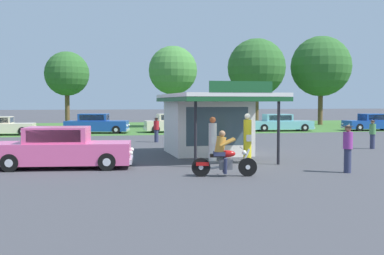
# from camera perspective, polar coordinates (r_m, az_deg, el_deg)

# --- Properties ---
(ground_plane) EXTENTS (300.00, 300.00, 0.00)m
(ground_plane) POSITION_cam_1_polar(r_m,az_deg,el_deg) (20.20, 6.02, -4.24)
(ground_plane) COLOR #424247
(grass_verge_strip) EXTENTS (120.00, 24.00, 0.01)m
(grass_verge_strip) POSITION_cam_1_polar(r_m,az_deg,el_deg) (49.42, -5.51, 0.05)
(grass_verge_strip) COLOR #3D6B2D
(grass_verge_strip) RESTS_ON ground
(service_station_kiosk) EXTENTS (4.38, 7.28, 3.36)m
(service_station_kiosk) POSITION_cam_1_polar(r_m,az_deg,el_deg) (23.52, 2.02, 0.92)
(service_station_kiosk) COLOR silver
(service_station_kiosk) RESTS_ON ground
(gas_pump_nearside) EXTENTS (0.44, 0.44, 1.94)m
(gas_pump_nearside) POSITION_cam_1_polar(r_m,az_deg,el_deg) (20.10, 2.45, -1.72)
(gas_pump_nearside) COLOR slate
(gas_pump_nearside) RESTS_ON ground
(gas_pump_offside) EXTENTS (0.44, 0.44, 2.07)m
(gas_pump_offside) POSITION_cam_1_polar(r_m,az_deg,el_deg) (20.56, 6.56, -1.45)
(gas_pump_offside) COLOR slate
(gas_pump_offside) RESTS_ON ground
(motorcycle_with_rider) EXTENTS (2.22, 0.77, 1.58)m
(motorcycle_with_rider) POSITION_cam_1_polar(r_m,az_deg,el_deg) (16.56, 3.71, -3.55)
(motorcycle_with_rider) COLOR black
(motorcycle_with_rider) RESTS_ON ground
(featured_classic_sedan) EXTENTS (5.55, 2.64, 1.59)m
(featured_classic_sedan) POSITION_cam_1_polar(r_m,az_deg,el_deg) (19.30, -15.11, -2.49)
(featured_classic_sedan) COLOR #E55993
(featured_classic_sedan) RESTS_ON ground
(parked_car_second_row_spare) EXTENTS (4.87, 1.91, 1.56)m
(parked_car_second_row_spare) POSITION_cam_1_polar(r_m,az_deg,el_deg) (40.89, -2.37, 0.44)
(parked_car_second_row_spare) COLOR beige
(parked_car_second_row_spare) RESTS_ON ground
(parked_car_back_row_right) EXTENTS (5.68, 2.46, 1.49)m
(parked_car_back_row_right) POSITION_cam_1_polar(r_m,az_deg,el_deg) (43.24, 10.42, 0.49)
(parked_car_back_row_right) COLOR #7AC6D1
(parked_car_back_row_right) RESTS_ON ground
(parked_car_back_row_far_left) EXTENTS (4.93, 2.20, 1.44)m
(parked_car_back_row_far_left) POSITION_cam_1_polar(r_m,az_deg,el_deg) (40.01, -21.44, 0.09)
(parked_car_back_row_far_left) COLOR beige
(parked_car_back_row_far_left) RESTS_ON ground
(parked_car_back_row_centre_left) EXTENTS (5.11, 2.09, 1.50)m
(parked_car_back_row_centre_left) POSITION_cam_1_polar(r_m,az_deg,el_deg) (46.37, 20.41, 0.52)
(parked_car_back_row_centre_left) COLOR #19479E
(parked_car_back_row_centre_left) RESTS_ON ground
(parked_car_back_row_centre) EXTENTS (5.47, 2.99, 1.60)m
(parked_car_back_row_centre) POSITION_cam_1_polar(r_m,az_deg,el_deg) (40.36, -11.24, 0.39)
(parked_car_back_row_centre) COLOR #19479E
(parked_car_back_row_centre) RESTS_ON ground
(bystander_chatting_near_pumps) EXTENTS (0.34, 0.34, 1.57)m
(bystander_chatting_near_pumps) POSITION_cam_1_polar(r_m,az_deg,el_deg) (30.74, -4.23, -0.19)
(bystander_chatting_near_pumps) COLOR #2D3351
(bystander_chatting_near_pumps) RESTS_ON ground
(bystander_leaning_by_kiosk) EXTENTS (0.34, 0.34, 1.57)m
(bystander_leaning_by_kiosk) POSITION_cam_1_polar(r_m,az_deg,el_deg) (28.05, 20.53, -0.67)
(bystander_leaning_by_kiosk) COLOR #2D3351
(bystander_leaning_by_kiosk) RESTS_ON ground
(bystander_standing_back_lot) EXTENTS (0.38, 0.38, 1.71)m
(bystander_standing_back_lot) POSITION_cam_1_polar(r_m,az_deg,el_deg) (18.24, 17.91, -2.24)
(bystander_standing_back_lot) COLOR #2D3351
(bystander_standing_back_lot) RESTS_ON ground
(tree_oak_centre) EXTENTS (6.75, 6.75, 9.95)m
(tree_oak_centre) POSITION_cam_1_polar(r_m,az_deg,el_deg) (56.46, 14.97, 6.98)
(tree_oak_centre) COLOR brown
(tree_oak_centre) RESTS_ON ground
(tree_oak_far_right) EXTENTS (4.95, 4.95, 8.27)m
(tree_oak_far_right) POSITION_cam_1_polar(r_m,az_deg,el_deg) (49.49, -2.27, 6.73)
(tree_oak_far_right) COLOR brown
(tree_oak_far_right) RESTS_ON ground
(tree_oak_left) EXTENTS (4.43, 4.43, 7.60)m
(tree_oak_left) POSITION_cam_1_polar(r_m,az_deg,el_deg) (50.11, -14.42, 6.05)
(tree_oak_left) COLOR brown
(tree_oak_left) RESTS_ON ground
(tree_oak_right) EXTENTS (6.31, 6.31, 9.45)m
(tree_oak_right) POSITION_cam_1_polar(r_m,az_deg,el_deg) (53.23, 7.63, 7.01)
(tree_oak_right) COLOR brown
(tree_oak_right) RESTS_ON ground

